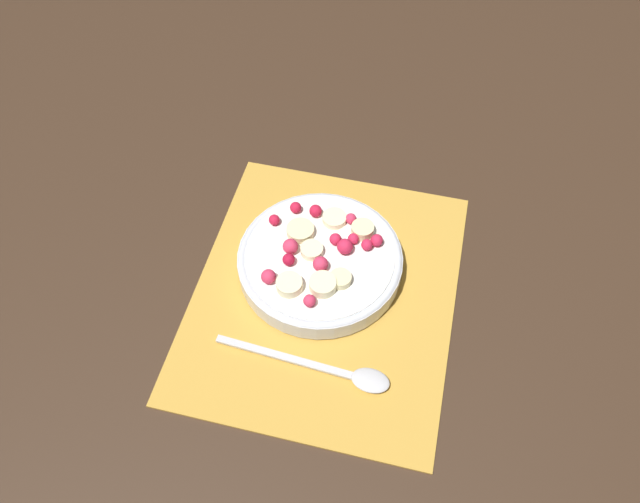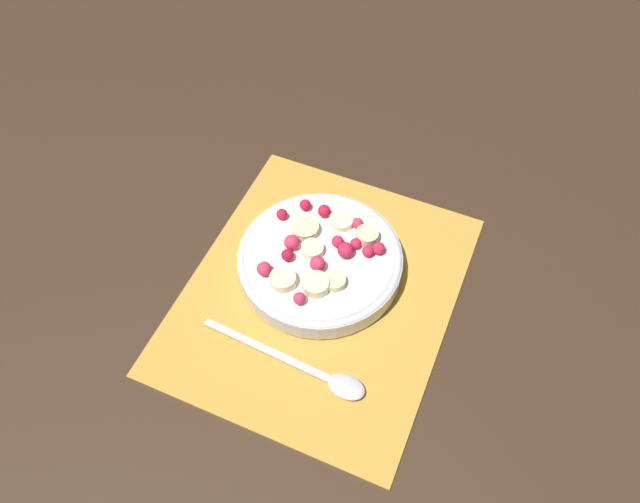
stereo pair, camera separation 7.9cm
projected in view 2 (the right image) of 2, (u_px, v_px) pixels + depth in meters
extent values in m
plane|color=#382619|center=(320.00, 293.00, 0.80)|extent=(3.00, 3.00, 0.00)
cube|color=gold|center=(320.00, 292.00, 0.80)|extent=(0.39, 0.33, 0.01)
cylinder|color=silver|center=(320.00, 262.00, 0.81)|extent=(0.21, 0.21, 0.03)
torus|color=silver|center=(320.00, 257.00, 0.80)|extent=(0.21, 0.21, 0.01)
cylinder|color=white|center=(320.00, 255.00, 0.80)|extent=(0.19, 0.19, 0.00)
cylinder|color=#F4EAB7|center=(312.00, 249.00, 0.80)|extent=(0.04, 0.04, 0.01)
cylinder|color=beige|center=(336.00, 280.00, 0.77)|extent=(0.04, 0.04, 0.01)
cylinder|color=beige|center=(305.00, 228.00, 0.81)|extent=(0.04, 0.04, 0.01)
cylinder|color=#F4EAB7|center=(341.00, 221.00, 0.82)|extent=(0.04, 0.04, 0.01)
cylinder|color=beige|center=(367.00, 236.00, 0.81)|extent=(0.04, 0.04, 0.01)
cylinder|color=#F4EAB7|center=(283.00, 280.00, 0.77)|extent=(0.04, 0.04, 0.01)
cylinder|color=#F4EAB7|center=(312.00, 283.00, 0.76)|extent=(0.04, 0.04, 0.01)
sphere|color=#D12347|center=(345.00, 250.00, 0.79)|extent=(0.02, 0.02, 0.02)
sphere|color=#DB3356|center=(264.00, 269.00, 0.77)|extent=(0.02, 0.02, 0.02)
sphere|color=red|center=(305.00, 205.00, 0.84)|extent=(0.02, 0.02, 0.02)
sphere|color=red|center=(282.00, 214.00, 0.83)|extent=(0.01, 0.01, 0.01)
sphere|color=#DB3356|center=(358.00, 223.00, 0.82)|extent=(0.01, 0.01, 0.01)
sphere|color=#DB3356|center=(299.00, 298.00, 0.75)|extent=(0.02, 0.02, 0.02)
sphere|color=#DB3356|center=(318.00, 264.00, 0.78)|extent=(0.02, 0.02, 0.02)
sphere|color=#D12347|center=(368.00, 251.00, 0.79)|extent=(0.02, 0.02, 0.02)
sphere|color=#B21433|center=(288.00, 255.00, 0.79)|extent=(0.02, 0.02, 0.02)
sphere|color=#D12347|center=(356.00, 243.00, 0.80)|extent=(0.01, 0.01, 0.01)
sphere|color=#D12347|center=(379.00, 248.00, 0.79)|extent=(0.02, 0.02, 0.02)
sphere|color=red|center=(324.00, 211.00, 0.83)|extent=(0.02, 0.02, 0.02)
sphere|color=#DB3356|center=(292.00, 242.00, 0.80)|extent=(0.02, 0.02, 0.02)
sphere|color=#D12347|center=(334.00, 240.00, 0.80)|extent=(0.02, 0.02, 0.02)
cube|color=silver|center=(266.00, 350.00, 0.75)|extent=(0.02, 0.17, 0.00)
ellipsoid|color=silver|center=(346.00, 387.00, 0.72)|extent=(0.03, 0.05, 0.01)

